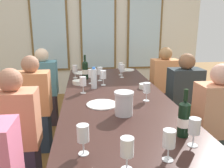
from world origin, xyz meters
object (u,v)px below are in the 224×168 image
at_px(dining_table, 115,101).
at_px(seated_person_1, 215,126).
at_px(tasting_bowl_0, 78,82).
at_px(wine_glass_9, 127,148).
at_px(wine_glass_5, 83,82).
at_px(seated_person_7, 184,102).
at_px(white_plate_1, 127,70).
at_px(seated_person_4, 44,89).
at_px(seated_person_0, 17,137).
at_px(wine_glass_6, 83,135).
at_px(tasting_bowl_1, 144,86).
at_px(wine_glass_1, 194,127).
at_px(wine_glass_2, 122,69).
at_px(wine_glass_10, 169,140).
at_px(wine_glass_8, 91,74).
at_px(seated_person_6, 34,107).
at_px(wine_glass_0, 121,67).
at_px(seated_person_5, 164,86).
at_px(water_bottle, 94,78).
at_px(wine_glass_7, 75,69).
at_px(metal_pitcher, 124,103).
at_px(wine_glass_11, 103,75).
at_px(wine_glass_3, 100,72).
at_px(wine_glass_4, 147,88).
at_px(white_plate_0, 82,73).
at_px(wine_bottle_0, 85,70).
at_px(white_plate_2, 102,104).
at_px(wine_bottle_1, 184,119).

xyz_separation_m(dining_table, seated_person_1, (0.88, -0.39, -0.15)).
distance_m(tasting_bowl_0, wine_glass_9, 1.73).
distance_m(wine_glass_5, seated_person_7, 1.26).
height_order(white_plate_1, seated_person_4, seated_person_4).
bearing_deg(wine_glass_9, seated_person_0, 132.43).
relative_size(wine_glass_6, wine_glass_9, 1.00).
height_order(tasting_bowl_0, tasting_bowl_1, tasting_bowl_1).
xyz_separation_m(wine_glass_1, seated_person_7, (0.55, 1.35, -0.34)).
bearing_deg(wine_glass_2, wine_glass_10, -92.10).
distance_m(wine_glass_8, seated_person_6, 0.75).
relative_size(tasting_bowl_0, wine_glass_0, 0.80).
height_order(seated_person_5, seated_person_6, same).
bearing_deg(water_bottle, wine_glass_5, -125.55).
relative_size(wine_glass_7, seated_person_4, 0.16).
height_order(metal_pitcher, wine_glass_5, metal_pitcher).
bearing_deg(metal_pitcher, wine_glass_9, -98.93).
bearing_deg(seated_person_4, seated_person_7, -23.36).
relative_size(wine_glass_0, seated_person_5, 0.16).
xyz_separation_m(tasting_bowl_1, wine_glass_11, (-0.44, 0.19, 0.10)).
xyz_separation_m(wine_glass_10, seated_person_5, (0.75, 2.19, -0.33)).
bearing_deg(metal_pitcher, tasting_bowl_1, 64.23).
bearing_deg(seated_person_0, wine_glass_2, 46.74).
relative_size(wine_glass_6, seated_person_0, 0.16).
bearing_deg(seated_person_1, seated_person_6, 157.48).
bearing_deg(tasting_bowl_0, wine_glass_3, 27.87).
xyz_separation_m(wine_glass_4, wine_glass_7, (-0.69, 1.02, 0.00)).
relative_size(white_plate_0, wine_bottle_0, 0.81).
relative_size(wine_glass_10, seated_person_1, 0.16).
height_order(wine_glass_1, wine_glass_6, same).
bearing_deg(white_plate_1, metal_pitcher, -101.43).
distance_m(wine_bottle_0, tasting_bowl_0, 0.28).
bearing_deg(wine_glass_7, tasting_bowl_0, -81.88).
relative_size(white_plate_2, wine_glass_6, 1.58).
bearing_deg(seated_person_5, wine_glass_6, -120.00).
distance_m(wine_glass_8, seated_person_4, 0.93).
bearing_deg(white_plate_1, water_bottle, -120.31).
distance_m(white_plate_1, white_plate_2, 1.59).
relative_size(dining_table, wine_glass_11, 15.96).
bearing_deg(wine_glass_3, white_plate_2, -92.87).
xyz_separation_m(wine_glass_1, seated_person_4, (-1.21, 2.11, -0.34)).
distance_m(white_plate_2, tasting_bowl_1, 0.70).
relative_size(dining_table, water_bottle, 11.57).
height_order(dining_table, wine_glass_8, wine_glass_8).
distance_m(wine_bottle_1, seated_person_5, 2.05).
relative_size(seated_person_4, seated_person_5, 1.00).
distance_m(wine_glass_11, seated_person_7, 1.02).
bearing_deg(wine_glass_3, seated_person_6, -160.02).
bearing_deg(wine_glass_2, water_bottle, -129.16).
relative_size(wine_glass_1, wine_glass_9, 1.00).
distance_m(wine_glass_10, seated_person_0, 1.32).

